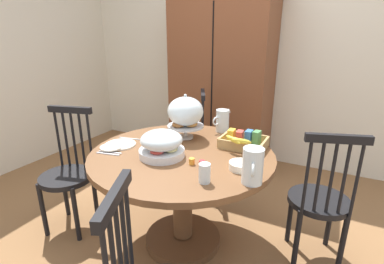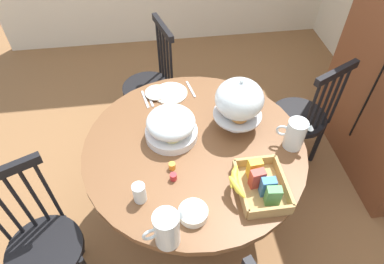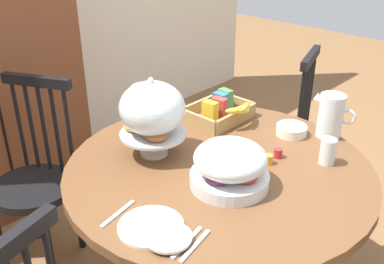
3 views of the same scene
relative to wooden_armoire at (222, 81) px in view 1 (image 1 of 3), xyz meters
name	(u,v)px [view 1 (image 1 of 3)]	position (x,y,z in m)	size (l,w,h in m)	color
ground_plane	(192,242)	(0.39, -1.50, -0.98)	(10.00, 10.00, 0.00)	brown
wall_back	(265,52)	(0.39, 0.33, 0.32)	(4.80, 0.06, 2.60)	silver
wall_left	(8,53)	(-2.04, -1.14, 0.32)	(0.06, 4.32, 2.60)	silver
wooden_armoire	(222,81)	(0.00, 0.00, 0.00)	(1.18, 0.60, 1.96)	brown
dining_table	(182,179)	(0.33, -1.53, -0.45)	(1.25, 1.25, 0.74)	brown
windsor_chair_near_window	(320,202)	(1.22, -1.26, -0.53)	(0.43, 0.43, 0.97)	black
windsor_chair_by_cabinet	(189,143)	(-0.06, -0.69, -0.53)	(0.45, 0.45, 0.97)	black
windsor_chair_facing_door	(68,175)	(-0.57, -1.75, -0.53)	(0.42, 0.42, 0.97)	black
pastry_stand_with_dome	(185,113)	(0.21, -1.26, -0.05)	(0.28, 0.28, 0.34)	silver
fruit_platter_covered	(162,144)	(0.25, -1.65, -0.16)	(0.30, 0.30, 0.18)	silver
orange_juice_pitcher	(222,122)	(0.41, -0.99, -0.16)	(0.11, 0.18, 0.18)	silver
milk_pitcher	(253,167)	(0.87, -1.73, -0.15)	(0.11, 0.19, 0.20)	silver
cereal_basket	(243,141)	(0.67, -1.25, -0.20)	(0.32, 0.30, 0.12)	tan
china_plate_large	(120,145)	(-0.13, -1.62, -0.24)	(0.22, 0.22, 0.01)	white
china_plate_small	(111,147)	(-0.14, -1.71, -0.23)	(0.15, 0.15, 0.01)	white
cereal_bowl	(241,166)	(0.77, -1.60, -0.22)	(0.14, 0.14, 0.04)	white
drinking_glass	(205,173)	(0.64, -1.84, -0.19)	(0.06, 0.06, 0.11)	silver
jam_jar_strawberry	(202,164)	(0.55, -1.67, -0.22)	(0.04, 0.04, 0.04)	#B7282D
jam_jar_apricot	(192,161)	(0.48, -1.67, -0.22)	(0.04, 0.04, 0.04)	orange
table_knife	(110,152)	(-0.10, -1.76, -0.24)	(0.17, 0.01, 0.01)	silver
dinner_fork	(108,154)	(-0.10, -1.79, -0.24)	(0.17, 0.01, 0.01)	silver
soup_spoon	(129,138)	(-0.16, -1.48, -0.24)	(0.17, 0.01, 0.01)	silver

